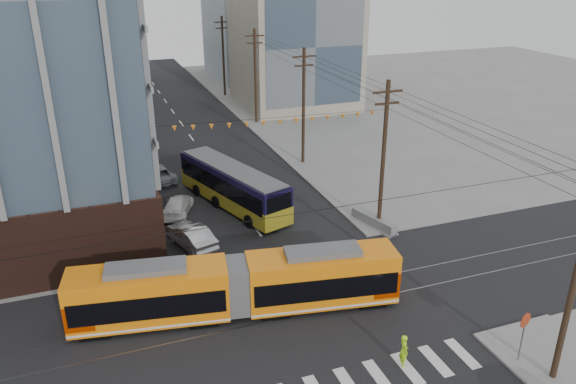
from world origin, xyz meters
TOP-DOWN VIEW (x-y plane):
  - ground at (0.00, 0.00)m, footprint 160.00×160.00m
  - bg_bldg_nw_near at (-17.00, 52.00)m, footprint 18.00×16.00m
  - bg_bldg_ne_near at (16.00, 48.00)m, footprint 14.00×14.00m
  - bg_bldg_nw_far at (-14.00, 72.00)m, footprint 16.00×18.00m
  - bg_bldg_ne_far at (18.00, 68.00)m, footprint 16.00×16.00m
  - utility_pole_near at (8.50, -6.00)m, footprint 0.30×0.30m
  - utility_pole_far at (8.50, 56.00)m, footprint 0.30×0.30m
  - streetcar at (-4.07, 4.33)m, footprint 18.21×5.51m
  - city_bus at (-0.44, 18.68)m, footprint 6.26×12.27m
  - parked_car_silver at (-4.97, 13.13)m, footprint 3.02×5.10m
  - parked_car_white at (-4.92, 18.77)m, footprint 3.47×4.96m
  - parked_car_grey at (-5.42, 26.26)m, footprint 3.44×5.48m
  - pedestrian at (2.32, -2.65)m, footprint 0.53×0.70m
  - stop_sign at (7.77, -4.48)m, footprint 1.01×1.01m
  - jersey_barrier at (8.30, 11.39)m, footprint 2.02×4.31m

SIDE VIEW (x-z plane):
  - ground at x=0.00m, z-range 0.00..0.00m
  - jersey_barrier at x=8.30m, z-range 0.00..0.84m
  - parked_car_white at x=-4.92m, z-range 0.00..1.33m
  - parked_car_grey at x=-5.42m, z-range 0.00..1.41m
  - parked_car_silver at x=-4.97m, z-range 0.00..1.59m
  - pedestrian at x=2.32m, z-range 0.00..1.74m
  - stop_sign at x=7.77m, z-range 0.00..2.70m
  - city_bus at x=-0.44m, z-range 0.00..3.42m
  - streetcar at x=-4.07m, z-range 0.00..3.48m
  - utility_pole_near at x=8.50m, z-range 0.00..11.00m
  - utility_pole_far at x=8.50m, z-range 0.00..11.00m
  - bg_bldg_ne_far at x=18.00m, z-range 0.00..14.00m
  - bg_bldg_ne_near at x=16.00m, z-range 0.00..16.00m
  - bg_bldg_nw_near at x=-17.00m, z-range 0.00..18.00m
  - bg_bldg_nw_far at x=-14.00m, z-range 0.00..20.00m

